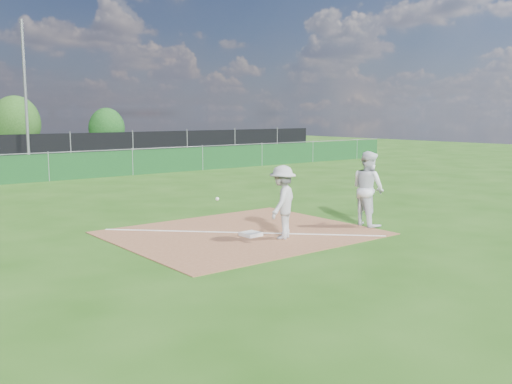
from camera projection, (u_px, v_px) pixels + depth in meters
ground at (95, 194)px, 21.07m from camera, size 90.00×90.00×0.00m
infield_dirt at (242, 233)px, 14.09m from camera, size 6.00×5.00×0.02m
foul_line at (242, 233)px, 14.09m from camera, size 5.01×5.01×0.01m
green_fence at (49, 168)px, 24.87m from camera, size 44.00×0.05×1.20m
light_pole at (25, 94)px, 31.30m from camera, size 0.16×0.16×8.00m
first_base at (251, 234)px, 13.72m from camera, size 0.45×0.45×0.09m
play_at_first at (282, 202)px, 13.37m from camera, size 2.42×1.12×1.73m
runner at (368, 189)px, 14.96m from camera, size 0.90×1.08×1.98m
car_right at (35, 150)px, 36.42m from camera, size 4.18×1.77×1.20m
tree_mid at (15, 124)px, 42.37m from camera, size 3.60×3.60×4.27m
tree_right at (107, 128)px, 45.98m from camera, size 2.87×2.87×3.40m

